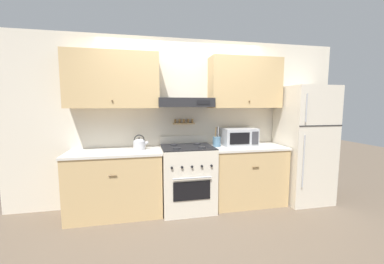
{
  "coord_description": "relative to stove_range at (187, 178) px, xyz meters",
  "views": [
    {
      "loc": [
        -0.63,
        -3.03,
        1.54
      ],
      "look_at": [
        0.06,
        0.26,
        1.16
      ],
      "focal_mm": 22.0,
      "sensor_mm": 36.0,
      "label": 1
    }
  ],
  "objects": [
    {
      "name": "counter_right",
      "position": [
        0.95,
        0.03,
        -0.02
      ],
      "size": [
        1.15,
        0.63,
        0.91
      ],
      "color": "tan",
      "rests_on": "ground_plane"
    },
    {
      "name": "wall_back",
      "position": [
        -0.03,
        0.29,
        1.02
      ],
      "size": [
        5.2,
        0.46,
        2.55
      ],
      "color": "beige",
      "rests_on": "ground_plane"
    },
    {
      "name": "tea_kettle",
      "position": [
        -0.68,
        0.11,
        0.51
      ],
      "size": [
        0.22,
        0.17,
        0.21
      ],
      "color": "#B7B7BC",
      "rests_on": "counter_left"
    },
    {
      "name": "refrigerator",
      "position": [
        1.9,
        -0.03,
        0.44
      ],
      "size": [
        0.71,
        0.73,
        1.83
      ],
      "color": "beige",
      "rests_on": "ground_plane"
    },
    {
      "name": "microwave",
      "position": [
        0.86,
        0.13,
        0.57
      ],
      "size": [
        0.52,
        0.35,
        0.27
      ],
      "color": "#ADAFB5",
      "rests_on": "counter_right"
    },
    {
      "name": "stove_range",
      "position": [
        0.0,
        0.0,
        0.0
      ],
      "size": [
        0.75,
        0.68,
        1.06
      ],
      "color": "beige",
      "rests_on": "ground_plane"
    },
    {
      "name": "counter_left",
      "position": [
        -1.02,
        0.03,
        -0.02
      ],
      "size": [
        1.28,
        0.63,
        0.91
      ],
      "color": "tan",
      "rests_on": "ground_plane"
    },
    {
      "name": "ground_plane",
      "position": [
        0.0,
        -0.29,
        -0.48
      ],
      "size": [
        16.0,
        16.0,
        0.0
      ],
      "primitive_type": "plane",
      "color": "brown"
    },
    {
      "name": "utensil_crock",
      "position": [
        0.48,
        0.11,
        0.51
      ],
      "size": [
        0.12,
        0.12,
        0.3
      ],
      "color": "slate",
      "rests_on": "counter_right"
    }
  ]
}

